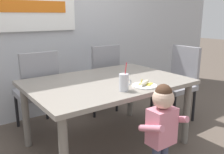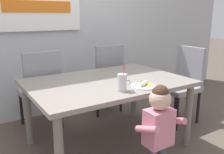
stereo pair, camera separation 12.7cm
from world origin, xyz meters
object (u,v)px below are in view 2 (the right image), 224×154
object	(u,v)px
milk_cup	(122,83)
snack_plate	(144,86)
dining_table	(107,88)
peeled_banana	(145,83)
dining_chair_left	(41,86)
dining_chair_far	(183,80)
dining_chair_right	(105,75)
toddler_standing	(159,123)

from	to	relation	value
milk_cup	snack_plate	world-z (taller)	milk_cup
dining_table	peeled_banana	xyz separation A→B (m)	(0.17, -0.37, 0.11)
dining_chair_left	dining_chair_far	xyz separation A→B (m)	(1.61, -0.70, 0.00)
dining_chair_right	dining_chair_far	distance (m)	1.03
snack_plate	toddler_standing	bearing A→B (deg)	-111.27
milk_cup	peeled_banana	xyz separation A→B (m)	(0.25, -0.00, -0.04)
peeled_banana	dining_table	bearing A→B (deg)	115.01
toddler_standing	peeled_banana	world-z (taller)	toddler_standing
dining_chair_left	milk_cup	world-z (taller)	milk_cup
dining_chair_far	milk_cup	bearing A→B (deg)	-72.00
toddler_standing	snack_plate	distance (m)	0.43
dining_chair_right	milk_cup	world-z (taller)	milk_cup
dining_table	dining_chair_right	bearing A→B (deg)	60.41
snack_plate	dining_chair_left	bearing A→B (deg)	119.83
snack_plate	milk_cup	bearing A→B (deg)	178.58
toddler_standing	snack_plate	size ratio (longest dim) A/B	3.64
dining_chair_far	snack_plate	world-z (taller)	dining_chair_far
toddler_standing	milk_cup	size ratio (longest dim) A/B	3.33
dining_chair_right	snack_plate	size ratio (longest dim) A/B	4.17
dining_chair_left	snack_plate	distance (m)	1.28
dining_chair_right	peeled_banana	size ratio (longest dim) A/B	5.46
dining_chair_far	toddler_standing	xyz separation A→B (m)	(-1.12, -0.76, -0.02)
snack_plate	peeled_banana	bearing A→B (deg)	27.79
snack_plate	peeled_banana	world-z (taller)	peeled_banana
dining_chair_right	dining_chair_far	bearing A→B (deg)	132.19
dining_table	toddler_standing	world-z (taller)	toddler_standing
milk_cup	toddler_standing	bearing A→B (deg)	-75.26
dining_chair_left	milk_cup	bearing A→B (deg)	109.78
toddler_standing	dining_table	bearing A→B (deg)	91.64
snack_plate	dining_chair_far	bearing A→B (deg)	22.27
dining_chair_right	dining_chair_far	size ratio (longest dim) A/B	1.00
milk_cup	snack_plate	xyz separation A→B (m)	(0.24, -0.01, -0.06)
dining_chair_left	dining_chair_far	distance (m)	1.76
dining_chair_far	dining_chair_right	bearing A→B (deg)	-137.81
toddler_standing	snack_plate	xyz separation A→B (m)	(0.14, 0.36, 0.19)
dining_chair_left	peeled_banana	world-z (taller)	dining_chair_left
dining_table	dining_chair_far	xyz separation A→B (m)	(1.14, 0.03, -0.09)
dining_chair_right	snack_plate	bearing A→B (deg)	76.16
dining_chair_far	toddler_standing	size ratio (longest dim) A/B	1.15
dining_table	peeled_banana	world-z (taller)	peeled_banana
dining_chair_right	snack_plate	xyz separation A→B (m)	(-0.29, -1.17, 0.17)
milk_cup	dining_chair_far	bearing A→B (deg)	18.00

